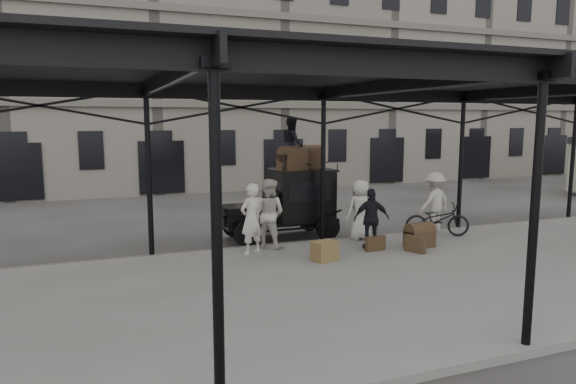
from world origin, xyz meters
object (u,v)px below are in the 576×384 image
steamer_trunk_roof_near (292,160)px  porter_left (251,219)px  taxi (292,200)px  bicycle (437,220)px  steamer_trunk_platform (420,237)px  porter_official (371,219)px

steamer_trunk_roof_near → porter_left: bearing=-158.0°
taxi → bicycle: size_ratio=1.87×
bicycle → steamer_trunk_platform: (-1.32, -0.96, -0.22)m
porter_official → steamer_trunk_platform: (1.38, -0.31, -0.56)m
porter_official → taxi: bearing=-47.5°
porter_left → bicycle: (5.96, -0.02, -0.44)m
porter_left → bicycle: bearing=155.6°
bicycle → steamer_trunk_platform: bearing=148.7°
porter_left → porter_official: (3.26, -0.67, -0.10)m
taxi → porter_left: taxi is taller
porter_left → steamer_trunk_platform: (4.65, -0.98, -0.66)m
steamer_trunk_roof_near → steamer_trunk_platform: 4.41m
steamer_trunk_roof_near → bicycle: bearing=-44.7°
porter_left → steamer_trunk_platform: size_ratio=2.40×
taxi → bicycle: bearing=-26.6°
steamer_trunk_platform → porter_official: bearing=162.4°
porter_official → bicycle: size_ratio=0.87×
steamer_trunk_platform → steamer_trunk_roof_near: bearing=130.7°
taxi → steamer_trunk_platform: 4.10m
porter_official → steamer_trunk_roof_near: size_ratio=1.97×
porter_left → steamer_trunk_roof_near: 2.91m
porter_left → porter_official: size_ratio=1.12×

